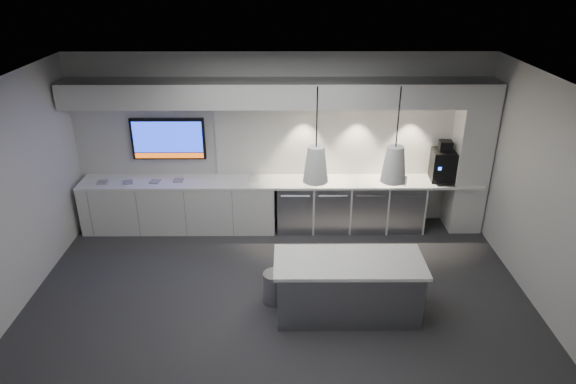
{
  "coord_description": "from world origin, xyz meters",
  "views": [
    {
      "loc": [
        0.09,
        -5.84,
        4.35
      ],
      "look_at": [
        0.13,
        1.1,
        1.18
      ],
      "focal_mm": 32.0,
      "sensor_mm": 36.0,
      "label": 1
    }
  ],
  "objects_px": {
    "wall_tv": "(168,139)",
    "bin": "(275,287)",
    "island": "(348,287)",
    "coffee_machine": "(443,164)"
  },
  "relations": [
    {
      "from": "wall_tv",
      "to": "coffee_machine",
      "type": "height_order",
      "value": "wall_tv"
    },
    {
      "from": "bin",
      "to": "coffee_machine",
      "type": "height_order",
      "value": "coffee_machine"
    },
    {
      "from": "bin",
      "to": "island",
      "type": "bearing_deg",
      "value": -15.74
    },
    {
      "from": "wall_tv",
      "to": "bin",
      "type": "xyz_separation_m",
      "value": [
        1.84,
        -2.42,
        -1.34
      ]
    },
    {
      "from": "island",
      "to": "coffee_machine",
      "type": "height_order",
      "value": "coffee_machine"
    },
    {
      "from": "island",
      "to": "coffee_machine",
      "type": "relative_size",
      "value": 2.78
    },
    {
      "from": "coffee_machine",
      "to": "wall_tv",
      "type": "bearing_deg",
      "value": -178.22
    },
    {
      "from": "wall_tv",
      "to": "bin",
      "type": "relative_size",
      "value": 2.79
    },
    {
      "from": "bin",
      "to": "coffee_machine",
      "type": "xyz_separation_m",
      "value": [
        2.82,
        2.17,
        0.96
      ]
    },
    {
      "from": "island",
      "to": "bin",
      "type": "relative_size",
      "value": 4.32
    }
  ]
}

